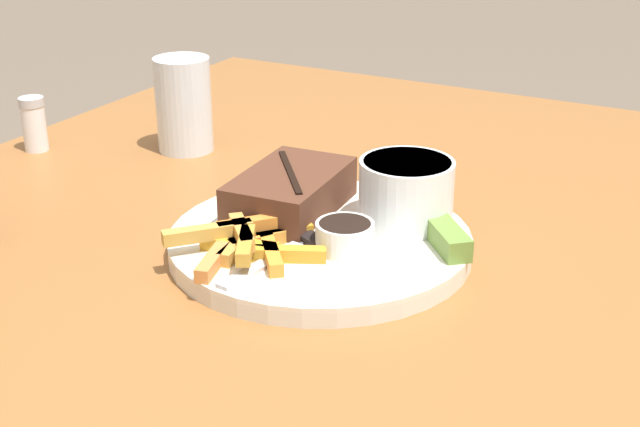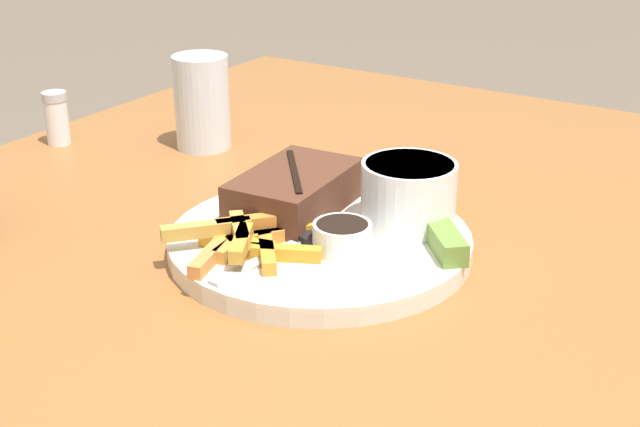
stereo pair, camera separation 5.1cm
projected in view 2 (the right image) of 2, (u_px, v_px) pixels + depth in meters
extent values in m
cube|color=#935B2D|center=(320.00, 271.00, 0.82)|extent=(1.19, 0.97, 0.04)
cylinder|color=#935B2D|center=(278.00, 279.00, 1.59)|extent=(0.06, 0.06, 0.69)
cylinder|color=silver|center=(320.00, 245.00, 0.81)|extent=(0.27, 0.27, 0.01)
cylinder|color=white|center=(320.00, 236.00, 0.80)|extent=(0.27, 0.27, 0.00)
cube|color=#512D1E|center=(294.00, 191.00, 0.85)|extent=(0.14, 0.09, 0.04)
cube|color=black|center=(294.00, 171.00, 0.84)|extent=(0.09, 0.08, 0.00)
cube|color=#BD882F|center=(241.00, 243.00, 0.75)|extent=(0.06, 0.04, 0.01)
cube|color=orange|center=(267.00, 250.00, 0.76)|extent=(0.06, 0.06, 0.01)
cube|color=#C38A3A|center=(234.00, 246.00, 0.77)|extent=(0.06, 0.02, 0.01)
cube|color=gold|center=(237.00, 244.00, 0.77)|extent=(0.03, 0.07, 0.01)
cube|color=#D37F3F|center=(208.00, 259.00, 0.74)|extent=(0.06, 0.03, 0.01)
cube|color=gold|center=(271.00, 235.00, 0.79)|extent=(0.07, 0.06, 0.01)
cube|color=gold|center=(206.00, 229.00, 0.77)|extent=(0.07, 0.06, 0.01)
cube|color=orange|center=(250.00, 223.00, 0.78)|extent=(0.05, 0.05, 0.01)
cube|color=#C88A3D|center=(251.00, 236.00, 0.78)|extent=(0.05, 0.03, 0.01)
cube|color=gold|center=(246.00, 223.00, 0.81)|extent=(0.08, 0.04, 0.01)
cube|color=orange|center=(239.00, 225.00, 0.81)|extent=(0.07, 0.05, 0.01)
cube|color=orange|center=(255.00, 239.00, 0.78)|extent=(0.05, 0.04, 0.01)
cube|color=gold|center=(240.00, 230.00, 0.77)|extent=(0.05, 0.05, 0.01)
cube|color=#C18C27|center=(285.00, 254.00, 0.75)|extent=(0.04, 0.07, 0.01)
cylinder|color=white|center=(409.00, 194.00, 0.81)|extent=(0.09, 0.09, 0.06)
cylinder|color=beige|center=(410.00, 170.00, 0.80)|extent=(0.08, 0.08, 0.01)
cylinder|color=silver|center=(342.00, 237.00, 0.77)|extent=(0.05, 0.05, 0.03)
cylinder|color=black|center=(342.00, 227.00, 0.76)|extent=(0.05, 0.05, 0.01)
cube|color=olive|center=(444.00, 239.00, 0.77)|extent=(0.07, 0.07, 0.02)
cube|color=#B7B7BC|center=(256.00, 263.00, 0.74)|extent=(0.10, 0.03, 0.00)
cube|color=#B7B7BC|center=(313.00, 238.00, 0.79)|extent=(0.03, 0.01, 0.00)
cube|color=#B7B7BC|center=(310.00, 237.00, 0.79)|extent=(0.03, 0.01, 0.00)
cube|color=#B7B7BC|center=(306.00, 236.00, 0.79)|extent=(0.03, 0.01, 0.00)
cube|color=#B7B7BC|center=(260.00, 211.00, 0.85)|extent=(0.06, 0.11, 0.00)
cube|color=black|center=(309.00, 239.00, 0.78)|extent=(0.04, 0.06, 0.01)
cylinder|color=silver|center=(202.00, 102.00, 1.06)|extent=(0.07, 0.07, 0.11)
cylinder|color=white|center=(57.00, 122.00, 1.08)|extent=(0.03, 0.03, 0.05)
cylinder|color=#B7B7BC|center=(54.00, 96.00, 1.06)|extent=(0.03, 0.03, 0.01)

